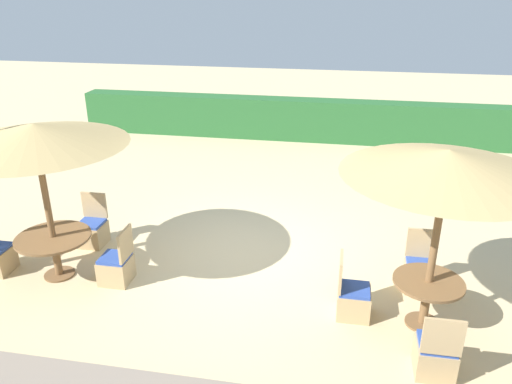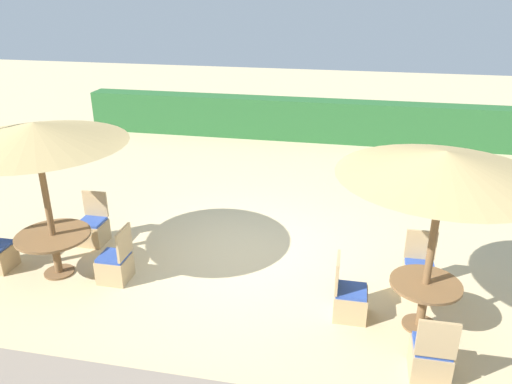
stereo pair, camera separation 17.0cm
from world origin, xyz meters
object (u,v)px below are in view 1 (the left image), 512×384
(round_table_front_left, at_px, (54,244))
(patio_chair_front_right_west, at_px, (352,299))
(round_table_front_right, at_px, (427,292))
(patio_chair_front_right_south, at_px, (435,356))
(patio_chair_front_left_east, at_px, (117,267))
(patio_chair_front_right_north, at_px, (420,273))
(parasol_front_left, at_px, (35,135))
(patio_chair_front_left_north, at_px, (92,231))
(parasol_front_right, at_px, (448,163))

(round_table_front_left, height_order, patio_chair_front_right_west, patio_chair_front_right_west)
(round_table_front_right, distance_m, patio_chair_front_right_west, 1.02)
(round_table_front_left, xyz_separation_m, patio_chair_front_right_south, (5.66, -1.21, -0.31))
(patio_chair_front_left_east, xyz_separation_m, patio_chair_front_right_north, (4.68, 0.65, 0.00))
(patio_chair_front_right_south, bearing_deg, parasol_front_left, 167.96)
(patio_chair_front_left_north, bearing_deg, round_table_front_left, 87.14)
(parasol_front_right, distance_m, patio_chair_front_right_north, 2.30)
(round_table_front_left, bearing_deg, patio_chair_front_right_west, -2.57)
(parasol_front_left, distance_m, patio_chair_front_right_north, 6.11)
(patio_chair_front_left_north, height_order, patio_chair_front_left_east, same)
(round_table_front_left, xyz_separation_m, parasol_front_right, (5.66, -0.25, 1.80))
(round_table_front_left, xyz_separation_m, round_table_front_right, (5.66, -0.25, -0.05))
(round_table_front_left, xyz_separation_m, patio_chair_front_right_north, (5.70, 0.66, -0.31))
(patio_chair_front_left_east, relative_size, patio_chair_front_right_north, 1.00)
(patio_chair_front_right_south, xyz_separation_m, patio_chair_front_right_west, (-0.98, 1.00, 0.00))
(patio_chair_front_left_east, xyz_separation_m, round_table_front_right, (4.64, -0.25, 0.27))
(round_table_front_left, bearing_deg, patio_chair_front_left_north, 87.14)
(round_table_front_left, relative_size, patio_chair_front_right_west, 1.25)
(patio_chair_front_left_north, height_order, patio_chair_front_right_west, same)
(round_table_front_left, relative_size, patio_chair_front_right_north, 1.25)
(patio_chair_front_left_north, distance_m, round_table_front_right, 5.76)
(patio_chair_front_right_north, bearing_deg, patio_chair_front_left_north, -4.29)
(parasol_front_left, height_order, round_table_front_left, parasol_front_left)
(patio_chair_front_right_north, bearing_deg, parasol_front_right, 87.33)
(parasol_front_left, distance_m, patio_chair_front_left_north, 2.36)
(parasol_front_left, bearing_deg, round_table_front_left, 90.00)
(parasol_front_left, xyz_separation_m, patio_chair_front_right_south, (5.66, -1.21, -2.10))
(round_table_front_right, relative_size, patio_chair_front_right_west, 1.02)
(patio_chair_front_left_north, height_order, round_table_front_right, patio_chair_front_left_north)
(round_table_front_left, bearing_deg, round_table_front_right, -2.50)
(patio_chair_front_right_south, distance_m, patio_chair_front_right_west, 1.40)
(round_table_front_left, height_order, patio_chair_front_left_east, patio_chair_front_left_east)
(patio_chair_front_left_north, bearing_deg, parasol_front_right, 166.68)
(round_table_front_left, bearing_deg, parasol_front_right, -2.50)
(patio_chair_front_left_east, xyz_separation_m, parasol_front_right, (4.64, -0.25, 2.11))
(parasol_front_right, height_order, patio_chair_front_right_west, parasol_front_right)
(round_table_front_right, height_order, patio_chair_front_right_north, patio_chair_front_right_north)
(patio_chair_front_left_north, xyz_separation_m, patio_chair_front_right_north, (5.64, -0.42, 0.00))
(patio_chair_front_left_north, height_order, patio_chair_front_right_north, same)
(parasol_front_right, bearing_deg, parasol_front_left, 177.50)
(parasol_front_right, bearing_deg, round_table_front_left, 177.50)
(round_table_front_right, bearing_deg, patio_chair_front_left_east, 176.89)
(patio_chair_front_right_north, xyz_separation_m, patio_chair_front_right_west, (-1.02, -0.87, 0.00))
(patio_chair_front_right_west, bearing_deg, parasol_front_left, -92.57)
(round_table_front_left, bearing_deg, patio_chair_front_left_east, 0.28)
(patio_chair_front_right_west, bearing_deg, parasol_front_right, 87.85)
(parasol_front_right, bearing_deg, patio_chair_front_left_east, 176.89)
(round_table_front_left, distance_m, round_table_front_right, 5.66)
(parasol_front_left, relative_size, round_table_front_right, 2.83)
(round_table_front_left, height_order, patio_chair_front_right_north, patio_chair_front_right_north)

